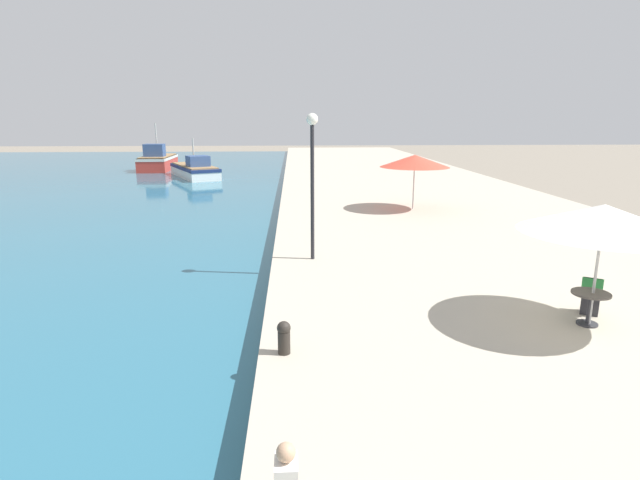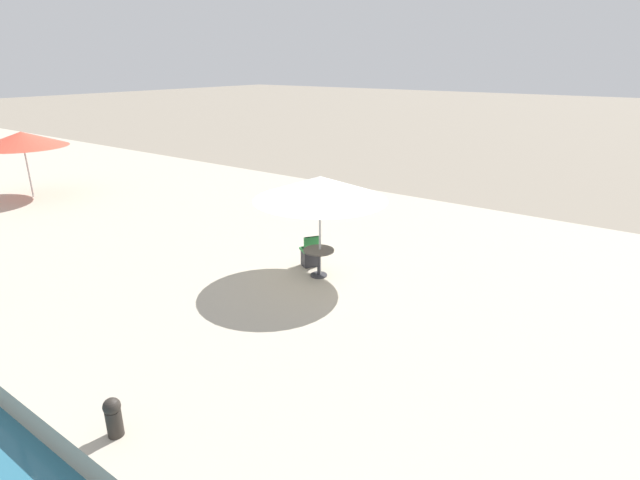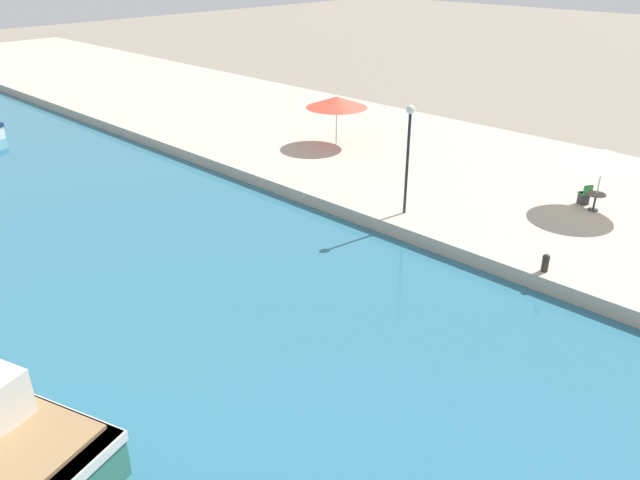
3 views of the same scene
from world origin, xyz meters
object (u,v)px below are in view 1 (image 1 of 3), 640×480
Objects in this scene: cafe_umbrella_pink at (603,219)px; cafe_umbrella_white at (415,161)px; fishing_boat_mid at (195,169)px; cafe_table at (590,302)px; lamppost at (312,162)px; cafe_chair_left at (589,300)px; fishing_boat_far at (158,161)px; mooring_bollard at (284,336)px; cafe_chair_right at (591,301)px.

cafe_umbrella_pink is 14.46m from cafe_umbrella_white.
fishing_boat_mid is 37.30m from cafe_table.
cafe_chair_left is at bearing -38.92° from lamppost.
cafe_umbrella_pink is at bearing -66.15° from fishing_boat_far.
cafe_umbrella_white reaches higher than cafe_umbrella_pink.
cafe_chair_left is 0.20× the size of lamppost.
cafe_umbrella_pink reaches higher than mooring_bollard.
cafe_chair_left is at bearing -90.34° from fishing_boat_mid.
mooring_bollard is (-6.61, -1.02, -0.18)m from cafe_table.
fishing_boat_mid is 36.17m from mooring_bollard.
cafe_umbrella_white is at bearing 68.27° from mooring_bollard.
fishing_boat_mid is 1.20× the size of fishing_boat_far.
lamppost is at bearing 136.04° from cafe_umbrella_pink.
cafe_chair_right is at bearing -65.37° from fishing_boat_far.
cafe_table is at bearing -91.27° from fishing_boat_mid.
cafe_umbrella_white is 16.76m from mooring_bollard.
fishing_boat_far is 1.51× the size of lamppost.
lamppost is at bearing 135.98° from cafe_table.
cafe_umbrella_white is 4.26× the size of cafe_table.
cafe_chair_left is at bearing -178.43° from cafe_chair_right.
fishing_boat_far is at bearing 111.69° from lamppost.
cafe_table is at bearing -88.20° from cafe_umbrella_white.
fishing_boat_far is 45.02m from cafe_chair_right.
fishing_boat_far is 2.02× the size of cafe_umbrella_white.
fishing_boat_far is 7.56× the size of cafe_chair_right.
cafe_table is 0.18× the size of lamppost.
mooring_bollard is (-6.99, -1.64, 0.02)m from cafe_chair_left.
fishing_boat_far reaches higher than fishing_boat_mid.
fishing_boat_mid is at bearing 146.33° from cafe_chair_left.
lamppost is (14.00, -35.20, 2.75)m from fishing_boat_far.
cafe_umbrella_white is at bearing 91.92° from cafe_umbrella_pink.
fishing_boat_far is 45.37m from cafe_table.
cafe_chair_right is at bearing 12.94° from mooring_bollard.
cafe_umbrella_pink reaches higher than cafe_chair_right.
fishing_boat_mid reaches higher than cafe_umbrella_pink.
cafe_table reaches higher than mooring_bollard.
fishing_boat_mid is 36.93m from cafe_chair_right.
fishing_boat_mid is at bearing 126.27° from cafe_umbrella_white.
cafe_table is 0.88× the size of cafe_chair_left.
lamppost is at bearing 176.03° from cafe_chair_right.
lamppost reaches higher than mooring_bollard.
cafe_umbrella_white is 3.75× the size of cafe_chair_left.
mooring_bollard is at bearing -74.56° from fishing_boat_far.
fishing_boat_far reaches higher than cafe_chair_right.
cafe_umbrella_white is (19.35, -26.38, 2.05)m from fishing_boat_far.
cafe_chair_left is (0.38, 0.61, -0.21)m from cafe_table.
mooring_bollard is at bearing -135.04° from cafe_chair_left.
fishing_boat_far is 7.56× the size of cafe_chair_left.
mooring_bollard is (8.33, -35.20, 0.24)m from fishing_boat_mid.
cafe_umbrella_pink is 3.74× the size of cafe_chair_left.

